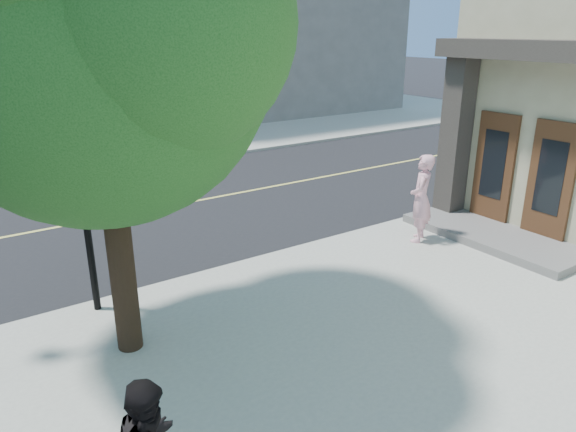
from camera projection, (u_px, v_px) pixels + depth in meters
ground at (37, 322)px, 8.88m from camera, size 140.00×140.00×0.00m
road_ew at (0, 238)px, 12.38m from camera, size 140.00×9.00×0.01m
sidewalk_ne at (205, 107)px, 32.77m from camera, size 29.00×25.00×0.12m
man_on_phone at (421, 198)px, 11.66m from camera, size 0.86×0.80×1.97m
street_tree at (102, 4)px, 6.46m from camera, size 5.60×5.09×7.43m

